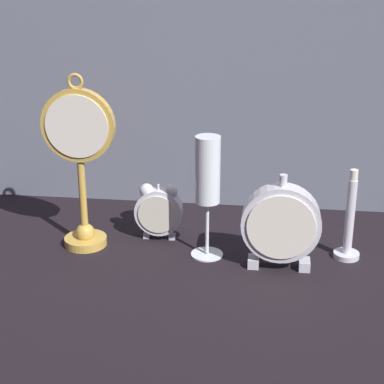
# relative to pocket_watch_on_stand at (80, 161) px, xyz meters

# --- Properties ---
(ground_plane) EXTENTS (4.00, 4.00, 0.00)m
(ground_plane) POSITION_rel_pocket_watch_on_stand_xyz_m (0.21, -0.08, -0.17)
(ground_plane) COLOR black
(fabric_backdrop_drape) EXTENTS (1.63, 0.01, 0.65)m
(fabric_backdrop_drape) POSITION_rel_pocket_watch_on_stand_xyz_m (0.21, 0.25, 0.15)
(fabric_backdrop_drape) COLOR slate
(fabric_backdrop_drape) RESTS_ON ground_plane
(pocket_watch_on_stand) EXTENTS (0.14, 0.08, 0.34)m
(pocket_watch_on_stand) POSITION_rel_pocket_watch_on_stand_xyz_m (0.00, 0.00, 0.00)
(pocket_watch_on_stand) COLOR gold
(pocket_watch_on_stand) RESTS_ON ground_plane
(alarm_clock_twin_bell) EXTENTS (0.09, 0.03, 0.12)m
(alarm_clock_twin_bell) POSITION_rel_pocket_watch_on_stand_xyz_m (0.14, 0.05, -0.11)
(alarm_clock_twin_bell) COLOR silver
(alarm_clock_twin_bell) RESTS_ON ground_plane
(mantel_clock_silver) EXTENTS (0.14, 0.04, 0.18)m
(mantel_clock_silver) POSITION_rel_pocket_watch_on_stand_xyz_m (0.38, -0.05, -0.09)
(mantel_clock_silver) COLOR silver
(mantel_clock_silver) RESTS_ON ground_plane
(champagne_flute) EXTENTS (0.06, 0.06, 0.23)m
(champagne_flute) POSITION_rel_pocket_watch_on_stand_xyz_m (0.24, -0.01, -0.02)
(champagne_flute) COLOR silver
(champagne_flute) RESTS_ON ground_plane
(brass_candlestick) EXTENTS (0.05, 0.05, 0.17)m
(brass_candlestick) POSITION_rel_pocket_watch_on_stand_xyz_m (0.50, 0.01, -0.11)
(brass_candlestick) COLOR silver
(brass_candlestick) RESTS_ON ground_plane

